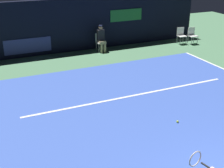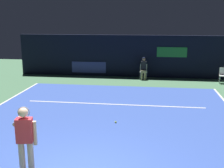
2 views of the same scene
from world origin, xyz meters
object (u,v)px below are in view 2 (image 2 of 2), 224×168
(courtside_chair_near, at_px, (223,74))
(tennis_ball, at_px, (116,122))
(tennis_player, at_px, (25,139))
(line_judge_on_chair, at_px, (144,68))

(courtside_chair_near, relative_size, tennis_ball, 12.94)
(tennis_player, relative_size, courtside_chair_near, 1.97)
(line_judge_on_chair, distance_m, courtside_chair_near, 4.55)
(tennis_player, bearing_deg, line_judge_on_chair, 78.39)
(courtside_chair_near, height_order, tennis_ball, courtside_chair_near)
(tennis_player, distance_m, line_judge_on_chair, 11.62)
(tennis_player, height_order, line_judge_on_chair, tennis_player)
(courtside_chair_near, xyz_separation_m, tennis_ball, (-5.27, -7.15, -0.46))
(line_judge_on_chair, xyz_separation_m, tennis_ball, (-0.74, -7.59, -0.64))
(line_judge_on_chair, height_order, tennis_ball, line_judge_on_chair)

